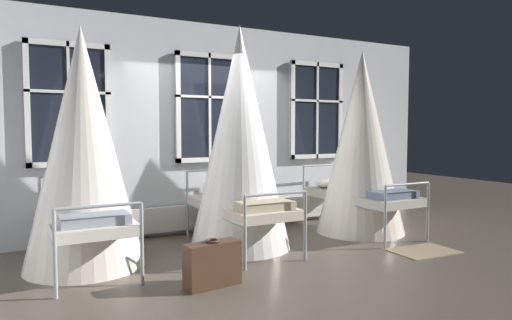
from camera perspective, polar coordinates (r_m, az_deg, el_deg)
name	(u,v)px	position (r m, az deg, el deg)	size (l,w,h in m)	color
ground	(246,250)	(6.00, -1.24, -11.09)	(20.10, 20.10, 0.00)	brown
back_wall_with_windows	(207,128)	(7.02, -6.15, 3.94)	(8.27, 0.10, 3.12)	silver
window_bank	(210,161)	(6.93, -5.75, -0.13)	(4.95, 0.10, 2.61)	black
cot_first	(83,151)	(5.44, -20.71, 1.09)	(1.31, 1.89, 2.69)	#9EA3A8
cot_second	(240,141)	(5.93, -2.01, 2.38)	(1.31, 1.88, 2.87)	#9EA3A8
cot_third	(361,144)	(7.03, 12.94, 1.90)	(1.31, 1.88, 2.72)	#9EA3A8
rug_third	(424,251)	(6.29, 20.12, -10.59)	(0.80, 0.56, 0.01)	#8E7A5B
suitcase_dark	(213,264)	(4.62, -5.43, -12.78)	(0.58, 0.28, 0.47)	#472D1E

